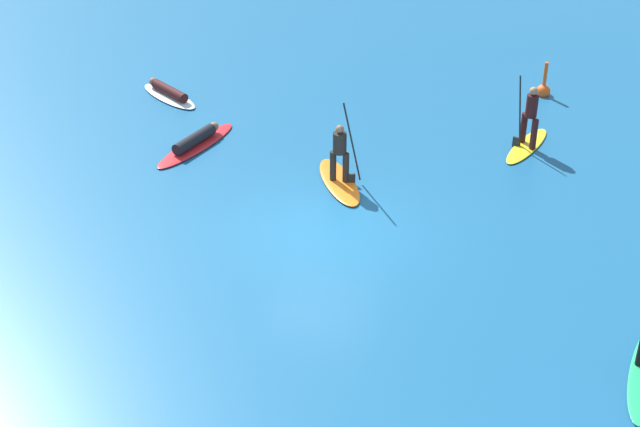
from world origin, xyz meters
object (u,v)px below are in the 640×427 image
(surfer_on_yellow_board, at_px, (529,129))
(marker_buoy, at_px, (543,90))
(surfer_on_red_board, at_px, (196,142))
(surfer_on_orange_board, at_px, (340,170))
(surfer_on_white_board, at_px, (169,93))

(surfer_on_yellow_board, xyz_separation_m, marker_buoy, (-0.14, 3.67, -0.39))
(surfer_on_red_board, bearing_deg, marker_buoy, -39.44)
(surfer_on_orange_board, height_order, surfer_on_red_board, surfer_on_orange_board)
(surfer_on_white_board, xyz_separation_m, marker_buoy, (10.66, 4.18, 0.03))
(surfer_on_yellow_board, bearing_deg, surfer_on_red_board, -57.62)
(surfer_on_orange_board, bearing_deg, marker_buoy, 115.84)
(surfer_on_orange_board, xyz_separation_m, marker_buoy, (4.00, 7.39, -0.24))
(surfer_on_red_board, distance_m, surfer_on_white_board, 3.47)
(surfer_on_yellow_board, height_order, surfer_on_white_board, surfer_on_yellow_board)
(surfer_on_orange_board, xyz_separation_m, surfer_on_red_board, (-4.39, 0.58, -0.27))
(surfer_on_yellow_board, relative_size, surfer_on_orange_board, 1.01)
(surfer_on_orange_board, height_order, marker_buoy, surfer_on_orange_board)
(surfer_on_red_board, bearing_deg, surfer_on_yellow_board, -58.28)
(surfer_on_yellow_board, distance_m, surfer_on_orange_board, 5.57)
(surfer_on_white_board, bearing_deg, surfer_on_yellow_board, -150.07)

